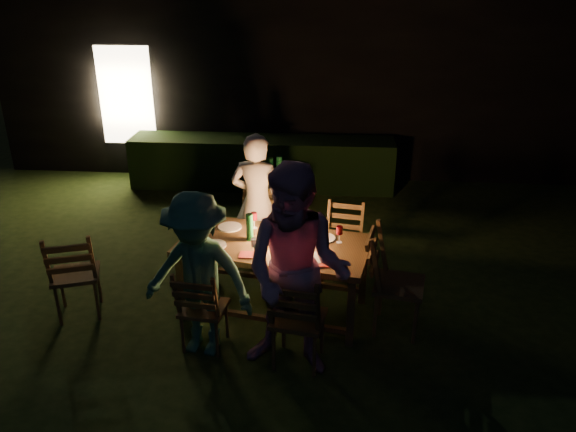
# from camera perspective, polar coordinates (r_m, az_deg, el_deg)

# --- Properties ---
(garden_envelope) EXTENTS (40.00, 40.00, 3.20)m
(garden_envelope) POSITION_cam_1_polar(r_m,az_deg,el_deg) (11.13, 1.40, 15.06)
(garden_envelope) COLOR black
(garden_envelope) RESTS_ON ground
(dining_table) EXTENTS (2.01, 1.27, 0.78)m
(dining_table) POSITION_cam_1_polar(r_m,az_deg,el_deg) (5.59, -1.43, -3.45)
(dining_table) COLOR #4B3119
(dining_table) RESTS_ON ground
(chair_near_left) EXTENTS (0.44, 0.47, 0.89)m
(chair_near_left) POSITION_cam_1_polar(r_m,az_deg,el_deg) (5.34, -8.53, -10.57)
(chair_near_left) COLOR #4B3119
(chair_near_left) RESTS_ON ground
(chair_near_right) EXTENTS (0.52, 0.55, 1.00)m
(chair_near_right) POSITION_cam_1_polar(r_m,az_deg,el_deg) (5.06, 1.01, -11.95)
(chair_near_right) COLOR #4B3119
(chair_near_right) RESTS_ON ground
(chair_far_left) EXTENTS (0.54, 0.56, 1.01)m
(chair_far_left) POSITION_cam_1_polar(r_m,az_deg,el_deg) (6.55, -3.21, -3.06)
(chair_far_left) COLOR #4B3119
(chair_far_left) RESTS_ON ground
(chair_far_right) EXTENTS (0.49, 0.52, 0.94)m
(chair_far_right) POSITION_cam_1_polar(r_m,az_deg,el_deg) (6.34, 5.42, -4.34)
(chair_far_right) COLOR #4B3119
(chair_far_right) RESTS_ON ground
(chair_end) EXTENTS (0.60, 0.58, 1.08)m
(chair_end) POSITION_cam_1_polar(r_m,az_deg,el_deg) (5.59, 10.87, -8.34)
(chair_end) COLOR #4B3119
(chair_end) RESTS_ON ground
(chair_spare) EXTENTS (0.58, 0.60, 1.01)m
(chair_spare) POSITION_cam_1_polar(r_m,az_deg,el_deg) (6.09, -20.58, -6.92)
(chair_spare) COLOR #4B3119
(chair_spare) RESTS_ON ground
(person_house_side) EXTENTS (0.66, 0.50, 1.64)m
(person_house_side) POSITION_cam_1_polar(r_m,az_deg,el_deg) (6.38, -3.17, 1.27)
(person_house_side) COLOR beige
(person_house_side) RESTS_ON ground
(person_opp_right) EXTENTS (1.04, 0.88, 1.90)m
(person_opp_right) POSITION_cam_1_polar(r_m,az_deg,el_deg) (4.67, 0.91, -5.85)
(person_opp_right) COLOR #AF789A
(person_opp_right) RESTS_ON ground
(person_opp_left) EXTENTS (1.11, 0.76, 1.57)m
(person_opp_left) POSITION_cam_1_polar(r_m,az_deg,el_deg) (5.03, -9.13, -6.03)
(person_opp_left) COLOR #376E54
(person_opp_left) RESTS_ON ground
(lantern) EXTENTS (0.16, 0.16, 0.35)m
(lantern) POSITION_cam_1_polar(r_m,az_deg,el_deg) (5.52, -0.81, -1.12)
(lantern) COLOR white
(lantern) RESTS_ON dining_table
(plate_far_left) EXTENTS (0.25, 0.25, 0.01)m
(plate_far_left) POSITION_cam_1_polar(r_m,az_deg,el_deg) (5.91, -5.93, -1.11)
(plate_far_left) COLOR white
(plate_far_left) RESTS_ON dining_table
(plate_near_left) EXTENTS (0.25, 0.25, 0.01)m
(plate_near_left) POSITION_cam_1_polar(r_m,az_deg,el_deg) (5.54, -7.56, -2.95)
(plate_near_left) COLOR white
(plate_near_left) RESTS_ON dining_table
(plate_far_right) EXTENTS (0.25, 0.25, 0.01)m
(plate_far_right) POSITION_cam_1_polar(r_m,az_deg,el_deg) (5.65, 3.59, -2.26)
(plate_far_right) COLOR white
(plate_far_right) RESTS_ON dining_table
(plate_near_right) EXTENTS (0.25, 0.25, 0.01)m
(plate_near_right) POSITION_cam_1_polar(r_m,az_deg,el_deg) (5.26, 2.56, -4.29)
(plate_near_right) COLOR white
(plate_near_right) RESTS_ON dining_table
(wineglass_a) EXTENTS (0.06, 0.06, 0.18)m
(wineglass_a) POSITION_cam_1_polar(r_m,az_deg,el_deg) (5.85, -3.47, -0.44)
(wineglass_a) COLOR #59070F
(wineglass_a) RESTS_ON dining_table
(wineglass_b) EXTENTS (0.06, 0.06, 0.18)m
(wineglass_b) POSITION_cam_1_polar(r_m,az_deg,el_deg) (5.66, -8.81, -1.57)
(wineglass_b) COLOR #59070F
(wineglass_b) RESTS_ON dining_table
(wineglass_c) EXTENTS (0.06, 0.06, 0.18)m
(wineglass_c) POSITION_cam_1_polar(r_m,az_deg,el_deg) (5.21, 0.82, -3.60)
(wineglass_c) COLOR #59070F
(wineglass_c) RESTS_ON dining_table
(wineglass_d) EXTENTS (0.06, 0.06, 0.18)m
(wineglass_d) POSITION_cam_1_polar(r_m,az_deg,el_deg) (5.55, 5.23, -1.89)
(wineglass_d) COLOR #59070F
(wineglass_d) RESTS_ON dining_table
(wineglass_e) EXTENTS (0.06, 0.06, 0.18)m
(wineglass_e) POSITION_cam_1_polar(r_m,az_deg,el_deg) (5.29, -3.43, -3.16)
(wineglass_e) COLOR silver
(wineglass_e) RESTS_ON dining_table
(bottle_table) EXTENTS (0.07, 0.07, 0.28)m
(bottle_table) POSITION_cam_1_polar(r_m,az_deg,el_deg) (5.57, -3.92, -1.14)
(bottle_table) COLOR #0F471E
(bottle_table) RESTS_ON dining_table
(napkin_left) EXTENTS (0.18, 0.14, 0.01)m
(napkin_left) POSITION_cam_1_polar(r_m,az_deg,el_deg) (5.33, -3.99, -3.97)
(napkin_left) COLOR red
(napkin_left) RESTS_ON dining_table
(napkin_right) EXTENTS (0.18, 0.14, 0.01)m
(napkin_right) POSITION_cam_1_polar(r_m,az_deg,el_deg) (5.18, 3.44, -4.84)
(napkin_right) COLOR red
(napkin_right) RESTS_ON dining_table
(phone) EXTENTS (0.14, 0.07, 0.01)m
(phone) POSITION_cam_1_polar(r_m,az_deg,el_deg) (5.51, -8.55, -3.25)
(phone) COLOR black
(phone) RESTS_ON dining_table
(side_table) EXTENTS (0.58, 0.58, 0.78)m
(side_table) POSITION_cam_1_polar(r_m,az_deg,el_deg) (6.96, -1.31, 2.10)
(side_table) COLOR olive
(side_table) RESTS_ON ground
(ice_bucket) EXTENTS (0.30, 0.30, 0.22)m
(ice_bucket) POSITION_cam_1_polar(r_m,az_deg,el_deg) (6.89, -1.33, 3.67)
(ice_bucket) COLOR #A5A8AD
(ice_bucket) RESTS_ON side_table
(bottle_bucket_a) EXTENTS (0.07, 0.07, 0.32)m
(bottle_bucket_a) POSITION_cam_1_polar(r_m,az_deg,el_deg) (6.84, -1.79, 3.96)
(bottle_bucket_a) COLOR #0F471E
(bottle_bucket_a) RESTS_ON side_table
(bottle_bucket_b) EXTENTS (0.07, 0.07, 0.32)m
(bottle_bucket_b) POSITION_cam_1_polar(r_m,az_deg,el_deg) (6.90, -0.89, 4.16)
(bottle_bucket_b) COLOR #0F471E
(bottle_bucket_b) RESTS_ON side_table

